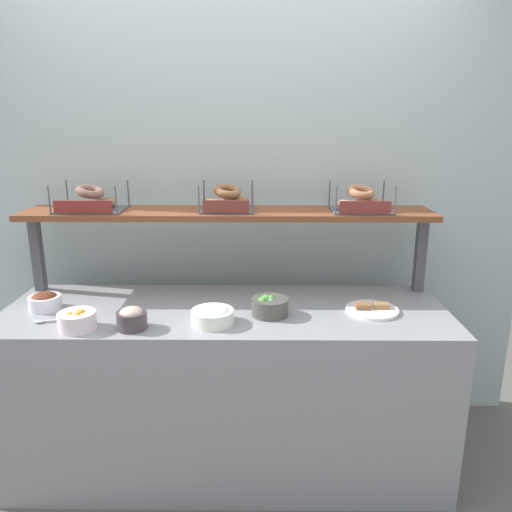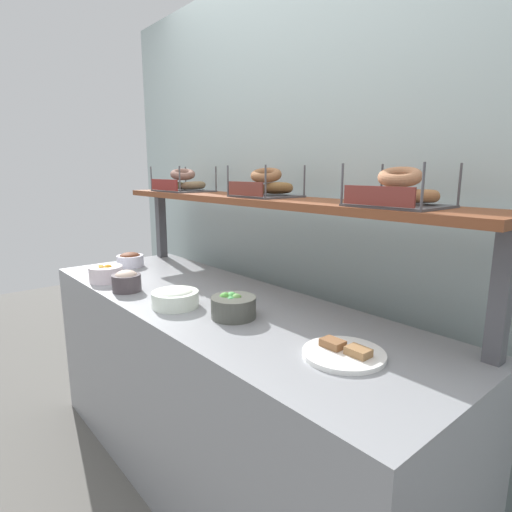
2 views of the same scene
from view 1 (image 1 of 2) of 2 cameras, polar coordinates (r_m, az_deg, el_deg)
ground_plane at (r=2.82m, az=-3.25°, el=-22.39°), size 8.00×8.00×0.00m
back_wall at (r=2.82m, az=-2.91°, el=4.68°), size 3.33×0.06×2.40m
deli_counter at (r=2.58m, az=-3.39°, el=-14.91°), size 2.13×0.70×0.85m
shelf_riser_left at (r=2.83m, az=-23.92°, el=0.27°), size 0.05×0.05×0.40m
shelf_riser_right at (r=2.71m, az=18.44°, el=0.19°), size 0.05×0.05×0.40m
upper_shelf at (r=2.54m, az=-3.29°, el=4.94°), size 2.09×0.32×0.03m
bowl_tuna_salad at (r=2.22m, az=-14.15°, el=-6.95°), size 0.13×0.13×0.10m
bowl_fruit_salad at (r=2.28m, az=-19.92°, el=-6.96°), size 0.16×0.16×0.09m
bowl_cream_cheese at (r=2.21m, az=-5.04°, el=-6.81°), size 0.19×0.19×0.08m
bowl_veggie_mix at (r=2.30m, az=1.55°, el=-5.76°), size 0.17×0.17×0.09m
bowl_chocolate_spread at (r=2.58m, az=-23.19°, el=-4.78°), size 0.15×0.15×0.08m
serving_plate_white at (r=2.41m, az=13.23°, el=-6.01°), size 0.25×0.25×0.04m
serving_spoon_near_plate at (r=2.42m, az=-22.78°, el=-6.90°), size 0.18×0.06×0.01m
bagel_basket_poppy at (r=2.65m, az=-18.57°, el=5.93°), size 0.33×0.24×0.14m
bagel_basket_cinnamon_raisin at (r=2.53m, az=-3.42°, el=6.38°), size 0.27×0.26×0.14m
bagel_basket_everything at (r=2.55m, az=11.92°, el=6.11°), size 0.30×0.26×0.14m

